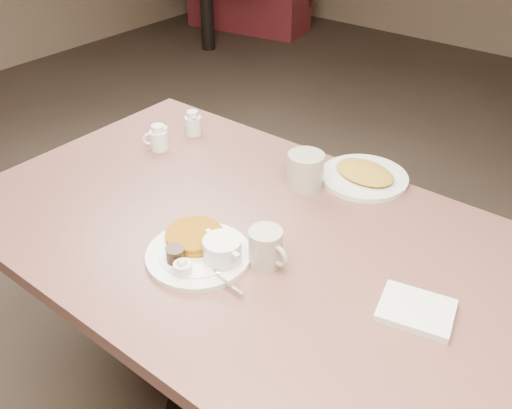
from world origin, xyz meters
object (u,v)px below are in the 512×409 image
Objects in this scene: diner_table at (251,282)px; coffee_mug_far at (304,170)px; hash_plate at (364,176)px; creamer_right at (193,124)px; main_plate at (202,250)px; coffee_mug_near at (266,247)px; creamer_left at (159,138)px.

diner_table is 9.71× the size of coffee_mug_far.
hash_plate reaches higher than diner_table.
main_plate is at bearing -44.49° from creamer_right.
coffee_mug_far reaches higher than hash_plate.
main_plate is at bearing -103.09° from hash_plate.
coffee_mug_far is 0.46m from creamer_right.
coffee_mug_far reaches higher than coffee_mug_near.
creamer_right is (-0.45, 0.45, 0.01)m from main_plate.
creamer_right is 0.28× the size of hash_plate.
creamer_left is at bearing 158.90° from coffee_mug_near.
coffee_mug_near is at bearing 30.38° from main_plate.
coffee_mug_near is at bearing -21.10° from creamer_left.
creamer_left is 0.28× the size of hash_plate.
creamer_left and creamer_right have the same top height.
hash_plate is (0.58, 0.09, -0.02)m from creamer_right.
coffee_mug_far reaches higher than main_plate.
creamer_right is at bearing 135.51° from main_plate.
coffee_mug_near is 1.44× the size of creamer_left.
hash_plate is at bearing 75.68° from diner_table.
hash_plate is (0.10, 0.39, 0.18)m from diner_table.
diner_table is at bearing 144.65° from coffee_mug_near.
main_plate is 2.77× the size of coffee_mug_near.
main_plate is 0.15m from coffee_mug_near.
diner_table is 0.34m from coffee_mug_far.
diner_table is 5.20× the size of hash_plate.
hash_plate is (0.59, 0.23, -0.02)m from creamer_left.
coffee_mug_far is 1.93× the size of creamer_right.
coffee_mug_far reaches higher than diner_table.
coffee_mug_near is 0.74× the size of coffee_mug_far.
coffee_mug_near reaches higher than creamer_right.
hash_plate is at bearing 21.49° from creamer_left.
hash_plate is at bearing 90.43° from coffee_mug_near.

